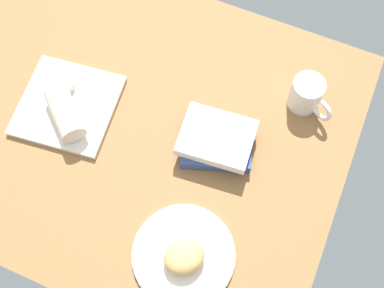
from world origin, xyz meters
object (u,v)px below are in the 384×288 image
(square_plate, at_px, (68,105))
(book_stack, at_px, (217,141))
(coffee_mug, at_px, (307,95))
(scone_pastry, at_px, (184,257))
(round_plate, at_px, (184,255))
(breakfast_wrap, at_px, (65,113))
(sauce_cup, at_px, (65,84))

(square_plate, xyz_separation_m, book_stack, (-0.40, -0.05, 0.03))
(coffee_mug, bearing_deg, scone_pastry, 75.69)
(round_plate, distance_m, breakfast_wrap, 0.46)
(square_plate, bearing_deg, sauce_cup, -57.80)
(round_plate, relative_size, coffee_mug, 1.94)
(sauce_cup, height_order, coffee_mug, coffee_mug)
(breakfast_wrap, distance_m, coffee_mug, 0.61)
(round_plate, relative_size, book_stack, 1.16)
(round_plate, bearing_deg, book_stack, -83.25)
(scone_pastry, height_order, coffee_mug, coffee_mug)
(sauce_cup, xyz_separation_m, coffee_mug, (-0.59, -0.21, 0.02))
(scone_pastry, xyz_separation_m, sauce_cup, (0.47, -0.29, -0.01))
(scone_pastry, relative_size, sauce_cup, 1.71)
(round_plate, height_order, square_plate, square_plate)
(breakfast_wrap, xyz_separation_m, book_stack, (-0.38, -0.08, -0.01))
(round_plate, xyz_separation_m, sauce_cup, (0.46, -0.28, 0.02))
(breakfast_wrap, relative_size, book_stack, 0.68)
(round_plate, height_order, scone_pastry, scone_pastry)
(scone_pastry, distance_m, coffee_mug, 0.51)
(sauce_cup, relative_size, coffee_mug, 0.45)
(breakfast_wrap, distance_m, book_stack, 0.39)
(sauce_cup, bearing_deg, coffee_mug, -160.96)
(round_plate, distance_m, square_plate, 0.49)
(scone_pastry, bearing_deg, round_plate, -56.06)
(book_stack, bearing_deg, sauce_cup, 0.25)
(square_plate, bearing_deg, coffee_mug, -156.04)
(scone_pastry, distance_m, square_plate, 0.50)
(breakfast_wrap, bearing_deg, coffee_mug, -20.96)
(round_plate, relative_size, scone_pastry, 2.54)
(square_plate, height_order, sauce_cup, sauce_cup)
(sauce_cup, height_order, breakfast_wrap, breakfast_wrap)
(round_plate, distance_m, coffee_mug, 0.51)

